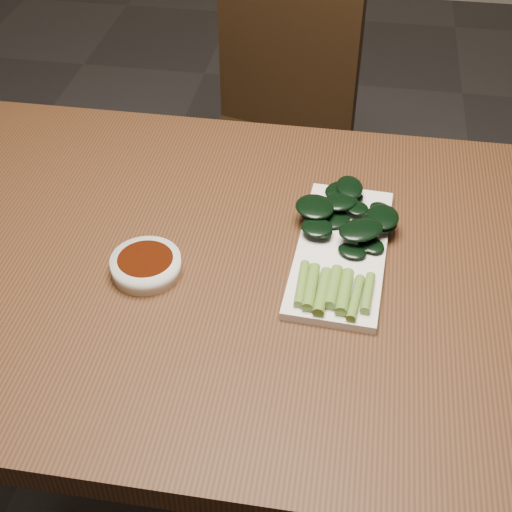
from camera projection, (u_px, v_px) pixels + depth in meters
name	position (u px, v px, depth m)	size (l,w,h in m)	color
ground	(257.00, 510.00, 1.59)	(6.00, 6.00, 0.00)	#302E2E
table	(258.00, 294.00, 1.14)	(1.40, 0.80, 0.75)	#402412
chair_far	(271.00, 134.00, 1.86)	(0.46, 0.46, 0.89)	black
sauce_bowl	(146.00, 265.00, 1.06)	(0.11, 0.11, 0.03)	white
serving_plate	(341.00, 251.00, 1.10)	(0.15, 0.32, 0.01)	white
gai_lan	(344.00, 231.00, 1.10)	(0.18, 0.32, 0.03)	olive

